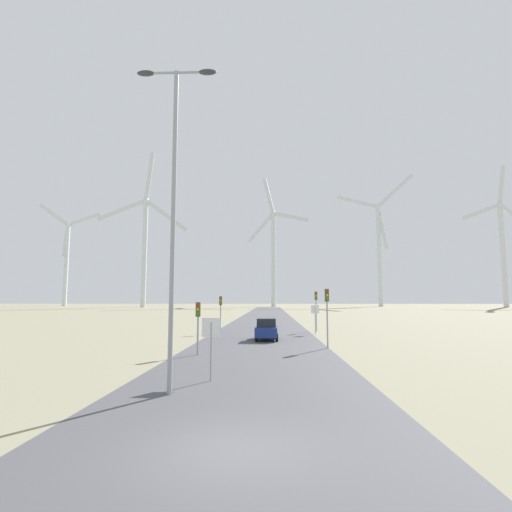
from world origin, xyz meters
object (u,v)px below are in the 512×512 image
Objects in this scene: wind_turbine_left at (145,240)px; wind_turbine_center at (273,249)px; wind_turbine_far_left at (67,256)px; traffic_light_post_near_left at (198,316)px; traffic_light_post_mid_right at (316,302)px; wind_turbine_far_right at (502,243)px; traffic_light_post_near_right at (327,305)px; streetlamp at (174,191)px; stop_sign_far at (315,314)px; stop_sign_near at (211,337)px; traffic_light_post_mid_left at (221,306)px; car_approaching at (267,329)px; wind_turbine_right at (379,244)px.

wind_turbine_left is 58.97m from wind_turbine_center.
wind_turbine_far_left is at bearing 148.31° from wind_turbine_left.
traffic_light_post_mid_right is (9.45, 18.66, 0.72)m from traffic_light_post_near_left.
wind_turbine_far_left is 210.07m from wind_turbine_far_right.
traffic_light_post_mid_right is (0.91, 14.92, 0.06)m from traffic_light_post_near_right.
traffic_light_post_near_left is 0.05× the size of wind_turbine_left.
wind_turbine_left is at bearing 108.18° from streetlamp.
stop_sign_far is 197.28m from wind_turbine_far_left.
traffic_light_post_mid_left reaches higher than stop_sign_near.
traffic_light_post_mid_right is at bearing 15.35° from traffic_light_post_mid_left.
traffic_light_post_mid_right is 0.08× the size of wind_turbine_far_left.
streetlamp reaches higher than traffic_light_post_near_right.
car_approaching is (-4.75, -5.85, -1.08)m from stop_sign_far.
wind_turbine_right reaches higher than traffic_light_post_near_left.
wind_turbine_far_right is (98.66, 139.13, 26.15)m from stop_sign_far.
traffic_light_post_near_right is at bearing -53.17° from traffic_light_post_mid_left.
wind_turbine_left is (-59.77, 126.94, 26.21)m from traffic_light_post_mid_right.
traffic_light_post_near_left is 9.35m from traffic_light_post_near_right.
wind_turbine_far_left is (-109.75, 173.27, 22.88)m from traffic_light_post_near_right.
streetlamp is at bearing -106.60° from traffic_light_post_mid_right.
traffic_light_post_mid_left is 191.36m from wind_turbine_far_left.
traffic_light_post_near_left is 10.28m from car_approaching.
stop_sign_far is 9.58m from traffic_light_post_mid_left.
traffic_light_post_mid_left is 10.40m from traffic_light_post_mid_right.
wind_turbine_right is (48.55, 154.31, 28.18)m from stop_sign_far.
traffic_light_post_mid_left is 0.90× the size of car_approaching.
wind_turbine_left is at bearing 114.43° from stop_sign_far.
traffic_light_post_near_right is 0.07× the size of wind_turbine_center.
wind_turbine_far_right is at bearing -4.96° from wind_turbine_center.
stop_sign_far is at bearing -4.76° from traffic_light_post_mid_left.
streetlamp is at bearing -118.88° from traffic_light_post_near_right.
wind_turbine_left reaches higher than car_approaching.
wind_turbine_left is (-50.32, 145.59, 26.93)m from traffic_light_post_near_left.
traffic_light_post_mid_right is at bearing 73.40° from streetlamp.
traffic_light_post_near_right is 1.00× the size of car_approaching.
wind_turbine_far_right is (208.82, -22.77, 2.22)m from wind_turbine_far_left.
wind_turbine_left reaches higher than wind_turbine_far_right.
wind_turbine_far_right is at bearing 56.65° from traffic_light_post_near_right.
wind_turbine_far_left reaches higher than traffic_light_post_mid_left.
car_approaching is at bearing -90.66° from wind_turbine_center.
streetlamp is 26.60m from traffic_light_post_mid_left.
wind_turbine_left is (-54.51, 136.33, 28.40)m from car_approaching.
stop_sign_far is 164.20m from wind_turbine_right.
streetlamp is at bearing -61.41° from wind_turbine_far_left.
wind_turbine_right is at bearing 12.46° from wind_turbine_left.
wind_turbine_right is (57.49, 169.42, 27.79)m from traffic_light_post_near_left.
traffic_light_post_near_right is at bearing 23.62° from traffic_light_post_near_left.
wind_turbine_center is (5.97, 163.06, 24.98)m from traffic_light_post_near_left.
traffic_light_post_mid_left reaches higher than traffic_light_post_near_left.
car_approaching is 171.31m from wind_turbine_right.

